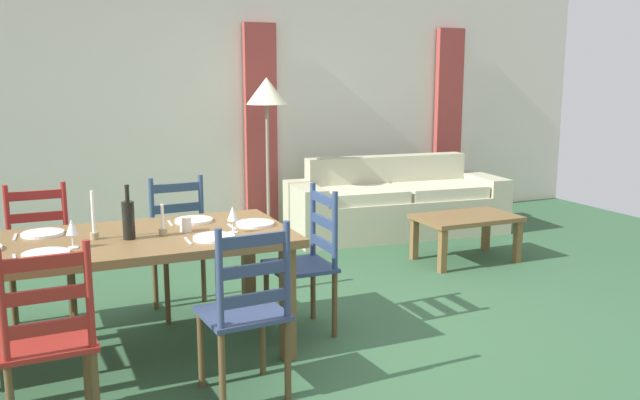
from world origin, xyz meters
name	(u,v)px	position (x,y,z in m)	size (l,w,h in m)	color
ground_plane	(336,335)	(0.00, 0.00, -0.01)	(9.60, 9.60, 0.02)	#315738
wall_far	(205,105)	(0.00, 3.30, 1.35)	(9.60, 0.16, 2.70)	silver
curtain_panel_left	(261,128)	(0.57, 3.16, 1.10)	(0.35, 0.08, 2.20)	#9B3B35
curtain_panel_right	(448,121)	(2.97, 3.16, 1.10)	(0.35, 0.08, 2.20)	#9B3B35
dining_table	(128,251)	(-1.28, 0.14, 0.66)	(1.90, 0.96, 0.75)	brown
dining_chair_near_left	(48,340)	(-1.75, -0.61, 0.48)	(0.44, 0.42, 0.96)	maroon
dining_chair_near_right	(246,311)	(-0.80, -0.61, 0.48)	(0.45, 0.43, 0.96)	navy
dining_chair_far_left	(40,257)	(-1.74, 0.93, 0.48)	(0.42, 0.40, 0.96)	maroon
dining_chair_far_right	(183,246)	(-0.81, 0.85, 0.48)	(0.44, 0.42, 0.96)	#2E4760
dining_chair_head_east	(307,261)	(-0.14, 0.14, 0.48)	(0.40, 0.42, 0.96)	navy
dinner_plate_near_left	(46,254)	(-1.73, -0.11, 0.76)	(0.24, 0.24, 0.02)	white
fork_near_left	(15,258)	(-1.88, -0.11, 0.75)	(0.02, 0.17, 0.01)	silver
dinner_plate_near_right	(214,238)	(-0.83, -0.11, 0.76)	(0.24, 0.24, 0.02)	white
fork_near_right	(188,241)	(-0.98, -0.11, 0.75)	(0.02, 0.17, 0.01)	silver
dinner_plate_far_left	(43,234)	(-1.73, 0.39, 0.76)	(0.24, 0.24, 0.02)	white
fork_far_left	(15,237)	(-1.88, 0.39, 0.75)	(0.02, 0.17, 0.01)	silver
dinner_plate_far_right	(194,220)	(-0.83, 0.39, 0.76)	(0.24, 0.24, 0.02)	white
fork_far_right	(170,223)	(-0.98, 0.39, 0.75)	(0.02, 0.17, 0.01)	silver
dinner_plate_head_east	(255,224)	(-0.50, 0.14, 0.76)	(0.24, 0.24, 0.02)	white
fork_head_east	(232,227)	(-0.65, 0.14, 0.75)	(0.02, 0.17, 0.01)	silver
wine_bottle	(128,219)	(-1.27, 0.09, 0.87)	(0.07, 0.07, 0.32)	black
wine_glass_near_left	(72,228)	(-1.59, 0.00, 0.86)	(0.06, 0.06, 0.16)	white
wine_glass_near_right	(233,215)	(-0.68, -0.01, 0.86)	(0.06, 0.06, 0.16)	white
coffee_cup_primary	(186,224)	(-0.93, 0.14, 0.80)	(0.07, 0.07, 0.09)	beige
candle_tall	(94,225)	(-1.46, 0.16, 0.83)	(0.05, 0.05, 0.28)	#998C66
candle_short	(163,227)	(-1.08, 0.10, 0.80)	(0.05, 0.05, 0.19)	#998C66
couch	(395,206)	(1.78, 2.34, 0.29)	(2.34, 1.00, 0.80)	#B0AF8F
coffee_table	(466,223)	(1.82, 1.12, 0.36)	(0.90, 0.56, 0.42)	brown
standing_lamp	(267,101)	(0.42, 2.52, 1.41)	(0.40, 0.40, 1.64)	#332D28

